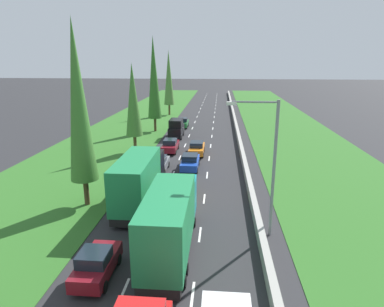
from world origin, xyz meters
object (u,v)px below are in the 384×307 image
at_px(grey_sedan_left_lane, 158,164).
at_px(orange_sedan_centre_lane, 197,148).
at_px(maroon_hatchback_left_lane, 96,264).
at_px(poplar_tree_fourth, 154,78).
at_px(street_light_mast, 269,160).
at_px(maroon_sedan_left_lane, 170,145).
at_px(blue_sedan_centre_lane, 190,162).
at_px(black_van_left_lane, 176,128).
at_px(poplar_tree_third, 133,100).
at_px(green_hatchback_left_lane, 183,123).
at_px(green_box_truck_centre_lane, 170,220).
at_px(yellow_sedan_centre_lane, 182,189).
at_px(green_box_truck_left_lane, 139,179).
at_px(poplar_tree_fifth, 169,78).
at_px(poplar_tree_second, 78,103).

distance_m(grey_sedan_left_lane, orange_sedan_centre_lane, 7.60).
height_order(maroon_hatchback_left_lane, orange_sedan_centre_lane, maroon_hatchback_left_lane).
distance_m(poplar_tree_fourth, street_light_mast, 35.47).
xyz_separation_m(maroon_sedan_left_lane, blue_sedan_centre_lane, (3.13, -6.82, 0.00)).
bearing_deg(orange_sedan_centre_lane, poplar_tree_fourth, 120.11).
xyz_separation_m(black_van_left_lane, poplar_tree_fourth, (-4.03, 4.28, 7.12)).
bearing_deg(black_van_left_lane, poplar_tree_third, -115.28).
bearing_deg(maroon_sedan_left_lane, green_hatchback_left_lane, 90.45).
xyz_separation_m(green_hatchback_left_lane, blue_sedan_centre_lane, (3.26, -22.49, -0.02)).
bearing_deg(maroon_sedan_left_lane, green_box_truck_centre_lane, -81.54).
height_order(yellow_sedan_centre_lane, green_box_truck_left_lane, green_box_truck_left_lane).
height_order(grey_sedan_left_lane, poplar_tree_fourth, poplar_tree_fourth).
relative_size(maroon_hatchback_left_lane, blue_sedan_centre_lane, 0.87).
relative_size(blue_sedan_centre_lane, poplar_tree_fourth, 0.30).
height_order(orange_sedan_centre_lane, poplar_tree_fifth, poplar_tree_fifth).
xyz_separation_m(blue_sedan_centre_lane, poplar_tree_fifth, (-7.64, 36.05, 6.86)).
height_order(green_box_truck_left_lane, poplar_tree_fourth, poplar_tree_fourth).
bearing_deg(poplar_tree_second, green_box_truck_left_lane, 5.01).
xyz_separation_m(yellow_sedan_centre_lane, maroon_sedan_left_lane, (-3.12, 14.74, 0.00)).
xyz_separation_m(maroon_sedan_left_lane, orange_sedan_centre_lane, (3.44, -1.08, 0.00)).
height_order(maroon_hatchback_left_lane, grey_sedan_left_lane, maroon_hatchback_left_lane).
bearing_deg(poplar_tree_fourth, grey_sedan_left_lane, -78.20).
xyz_separation_m(green_box_truck_centre_lane, poplar_tree_second, (-7.76, 6.43, 6.04)).
height_order(yellow_sedan_centre_lane, maroon_hatchback_left_lane, maroon_hatchback_left_lane).
distance_m(grey_sedan_left_lane, poplar_tree_third, 10.08).
distance_m(green_box_truck_centre_lane, green_box_truck_left_lane, 7.64).
height_order(maroon_sedan_left_lane, green_hatchback_left_lane, green_hatchback_left_lane).
bearing_deg(orange_sedan_centre_lane, green_hatchback_left_lane, 102.02).
distance_m(maroon_hatchback_left_lane, green_box_truck_left_lane, 9.57).
bearing_deg(grey_sedan_left_lane, blue_sedan_centre_lane, 16.79).
distance_m(green_box_truck_centre_lane, poplar_tree_fourth, 36.72).
distance_m(grey_sedan_left_lane, black_van_left_lane, 15.79).
relative_size(yellow_sedan_centre_lane, poplar_tree_third, 0.41).
relative_size(blue_sedan_centre_lane, poplar_tree_third, 0.41).
bearing_deg(orange_sedan_centre_lane, yellow_sedan_centre_lane, -91.35).
relative_size(grey_sedan_left_lane, blue_sedan_centre_lane, 1.00).
bearing_deg(maroon_sedan_left_lane, maroon_hatchback_left_lane, -90.40).
bearing_deg(green_hatchback_left_lane, poplar_tree_third, -104.54).
bearing_deg(maroon_hatchback_left_lane, maroon_sedan_left_lane, 89.60).
distance_m(maroon_sedan_left_lane, poplar_tree_third, 7.25).
height_order(black_van_left_lane, poplar_tree_third, poplar_tree_third).
distance_m(green_hatchback_left_lane, orange_sedan_centre_lane, 17.12).
distance_m(black_van_left_lane, orange_sedan_centre_lane, 9.81).
height_order(poplar_tree_third, street_light_mast, poplar_tree_third).
height_order(green_box_truck_left_lane, orange_sedan_centre_lane, green_box_truck_left_lane).
height_order(maroon_hatchback_left_lane, maroon_sedan_left_lane, maroon_hatchback_left_lane).
height_order(grey_sedan_left_lane, street_light_mast, street_light_mast).
bearing_deg(poplar_tree_third, poplar_tree_fourth, 89.68).
bearing_deg(green_box_truck_left_lane, poplar_tree_fifth, 95.59).
xyz_separation_m(grey_sedan_left_lane, poplar_tree_third, (-4.27, 7.10, 5.74)).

